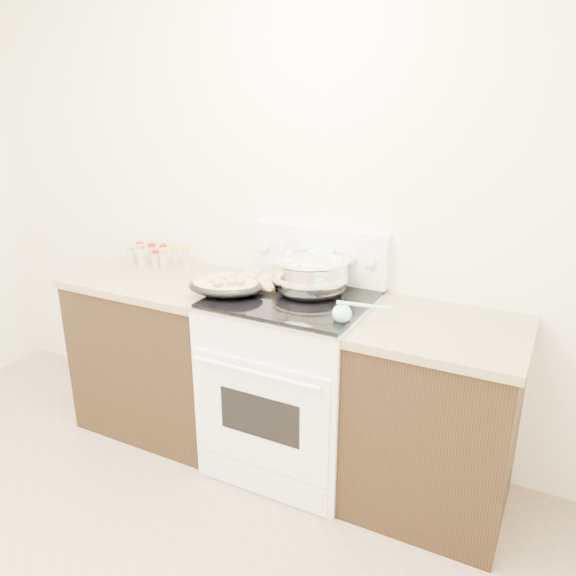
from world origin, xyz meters
The scene contains 9 objects.
counter_left centered at (-0.48, 1.43, 0.46)m, with size 0.93×0.67×0.92m.
counter_right centered at (1.08, 1.43, 0.46)m, with size 0.73×0.67×0.92m.
kitchen_range centered at (0.35, 1.42, 0.49)m, with size 0.78×0.73×1.22m.
mixing_bowl centered at (0.40, 1.50, 1.03)m, with size 0.50×0.50×0.23m.
roasting_pan centered at (0.05, 1.29, 0.99)m, with size 0.43×0.36×0.12m.
baking_sheet centered at (0.17, 1.50, 0.96)m, with size 0.45×0.35×0.06m.
wooden_spoon centered at (0.24, 1.44, 0.95)m, with size 0.05×0.26×0.04m.
blue_ladle centered at (0.69, 1.25, 0.98)m, with size 0.23×0.21×0.10m.
spice_jars centered at (-0.63, 1.59, 0.98)m, with size 0.39×0.15×0.13m.
Camera 1 is at (1.51, -0.87, 1.88)m, focal length 35.00 mm.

